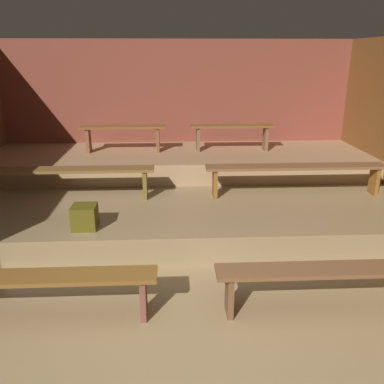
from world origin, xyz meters
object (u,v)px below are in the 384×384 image
bench_floor_right (341,275)px  bench_lower_right (296,171)px  bench_floor_left (26,284)px  bench_middle_left (123,132)px  bench_middle_right (232,131)px  bench_lower_left (61,174)px  wooden_crate_lower (85,217)px

bench_floor_right → bench_lower_right: bearing=84.2°
bench_floor_left → bench_middle_left: bench_middle_left is taller
bench_middle_left → bench_middle_right: same height
bench_floor_right → bench_lower_left: size_ratio=0.90×
bench_floor_left → bench_lower_right: size_ratio=0.90×
bench_floor_right → wooden_crate_lower: 2.67m
bench_middle_left → bench_middle_right: 1.75m
bench_middle_left → wooden_crate_lower: 2.40m
bench_middle_right → bench_floor_right: bearing=-82.7°
bench_middle_right → wooden_crate_lower: 3.08m
bench_floor_left → wooden_crate_lower: (0.26, 1.19, 0.11)m
bench_floor_right → bench_middle_right: (-0.45, 3.52, 0.62)m
bench_floor_left → bench_floor_right: same height
bench_lower_left → wooden_crate_lower: (0.48, -0.97, -0.21)m
bench_floor_left → wooden_crate_lower: 1.22m
bench_floor_left → bench_lower_left: 2.19m
bench_lower_right → wooden_crate_lower: bench_lower_right is taller
bench_lower_left → wooden_crate_lower: bench_lower_left is taller
bench_middle_right → wooden_crate_lower: bearing=-129.7°
bench_lower_left → wooden_crate_lower: 1.10m
wooden_crate_lower → bench_middle_left: bearing=85.3°
bench_lower_left → wooden_crate_lower: bearing=-63.8°
bench_floor_left → bench_middle_left: 3.60m
bench_middle_left → bench_middle_right: (1.75, 0.00, 0.00)m
bench_middle_left → bench_floor_right: bearing=-58.0°
wooden_crate_lower → bench_floor_right: bearing=-26.4°
bench_middle_left → bench_lower_right: bearing=-29.4°
bench_floor_right → bench_lower_left: bearing=143.0°
bench_lower_left → bench_lower_right: bearing=0.0°
bench_lower_right → bench_middle_left: (-2.42, 1.36, 0.29)m
bench_lower_left → bench_lower_right: same height
bench_middle_left → bench_floor_left: bearing=-97.3°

